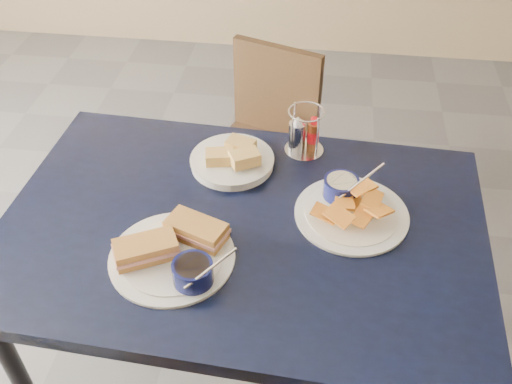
# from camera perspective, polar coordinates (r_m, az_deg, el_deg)

# --- Properties ---
(dining_table) EXTENTS (1.22, 0.84, 0.75)m
(dining_table) POSITION_cam_1_polar(r_m,az_deg,el_deg) (1.45, -1.39, -5.05)
(dining_table) COLOR black
(dining_table) RESTS_ON ground
(chair_far) EXTENTS (0.45, 0.45, 0.76)m
(chair_far) POSITION_cam_1_polar(r_m,az_deg,el_deg) (2.25, 0.48, 6.25)
(chair_far) COLOR black
(chair_far) RESTS_ON ground
(sandwich_plate) EXTENTS (0.31, 0.29, 0.12)m
(sandwich_plate) POSITION_cam_1_polar(r_m,az_deg,el_deg) (1.31, -8.04, -5.91)
(sandwich_plate) COLOR white
(sandwich_plate) RESTS_ON dining_table
(plantain_plate) EXTENTS (0.28, 0.28, 0.12)m
(plantain_plate) POSITION_cam_1_polar(r_m,az_deg,el_deg) (1.44, 9.23, -1.23)
(plantain_plate) COLOR white
(plantain_plate) RESTS_ON dining_table
(bread_basket) EXTENTS (0.23, 0.23, 0.07)m
(bread_basket) POSITION_cam_1_polar(r_m,az_deg,el_deg) (1.56, -2.31, 3.25)
(bread_basket) COLOR white
(bread_basket) RESTS_ON dining_table
(condiment_caddy) EXTENTS (0.11, 0.11, 0.14)m
(condiment_caddy) POSITION_cam_1_polar(r_m,az_deg,el_deg) (1.59, 4.76, 5.79)
(condiment_caddy) COLOR silver
(condiment_caddy) RESTS_ON dining_table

